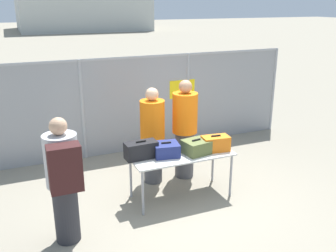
# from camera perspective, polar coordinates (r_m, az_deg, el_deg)

# --- Properties ---
(ground_plane) EXTENTS (120.00, 120.00, 0.00)m
(ground_plane) POSITION_cam_1_polar(r_m,az_deg,el_deg) (6.30, 2.62, -10.98)
(ground_plane) COLOR gray
(fence_section) EXTENTS (7.10, 0.07, 2.04)m
(fence_section) POSITION_cam_1_polar(r_m,az_deg,el_deg) (7.96, -4.56, 3.67)
(fence_section) COLOR #9EA0A5
(fence_section) RESTS_ON ground_plane
(inspection_table) EXTENTS (1.66, 0.72, 0.77)m
(inspection_table) POSITION_cam_1_polar(r_m,az_deg,el_deg) (6.07, 2.02, -4.81)
(inspection_table) COLOR silver
(inspection_table) RESTS_ON ground_plane
(suitcase_black) EXTENTS (0.51, 0.26, 0.29)m
(suitcase_black) POSITION_cam_1_polar(r_m,az_deg,el_deg) (5.84, -4.12, -3.68)
(suitcase_black) COLOR black
(suitcase_black) RESTS_ON inspection_table
(suitcase_navy) EXTENTS (0.44, 0.41, 0.23)m
(suitcase_navy) POSITION_cam_1_polar(r_m,az_deg,el_deg) (5.93, -0.28, -3.59)
(suitcase_navy) COLOR navy
(suitcase_navy) RESTS_ON inspection_table
(suitcase_olive) EXTENTS (0.44, 0.41, 0.24)m
(suitcase_olive) POSITION_cam_1_polar(r_m,az_deg,el_deg) (6.03, 4.30, -3.20)
(suitcase_olive) COLOR #566033
(suitcase_olive) RESTS_ON inspection_table
(suitcase_orange) EXTENTS (0.46, 0.30, 0.27)m
(suitcase_orange) POSITION_cam_1_polar(r_m,az_deg,el_deg) (6.17, 7.26, -2.66)
(suitcase_orange) COLOR orange
(suitcase_orange) RESTS_ON inspection_table
(traveler_hooded) EXTENTS (0.43, 0.67, 1.75)m
(traveler_hooded) POSITION_cam_1_polar(r_m,az_deg,el_deg) (4.99, -15.62, -7.59)
(traveler_hooded) COLOR #2D2D33
(traveler_hooded) RESTS_ON ground_plane
(security_worker_near) EXTENTS (0.43, 0.43, 1.73)m
(security_worker_near) POSITION_cam_1_polar(r_m,az_deg,el_deg) (6.52, -2.37, -1.32)
(security_worker_near) COLOR #4C4C51
(security_worker_near) RESTS_ON ground_plane
(security_worker_far) EXTENTS (0.45, 0.45, 1.81)m
(security_worker_far) POSITION_cam_1_polar(r_m,az_deg,el_deg) (6.72, 2.58, -0.32)
(security_worker_far) COLOR #4C4C51
(security_worker_far) RESTS_ON ground_plane
(utility_trailer) EXTENTS (4.05, 2.23, 0.71)m
(utility_trailer) POSITION_cam_1_polar(r_m,az_deg,el_deg) (10.67, -6.78, 3.80)
(utility_trailer) COLOR white
(utility_trailer) RESTS_ON ground_plane
(distant_hangar) EXTENTS (13.75, 11.91, 6.11)m
(distant_hangar) POSITION_cam_1_polar(r_m,az_deg,el_deg) (46.32, -13.30, 17.93)
(distant_hangar) COLOR #B2B7B2
(distant_hangar) RESTS_ON ground_plane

